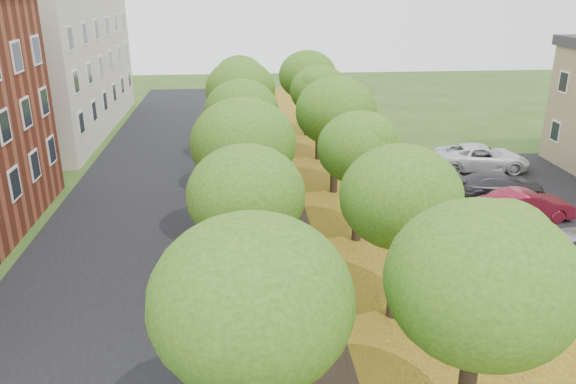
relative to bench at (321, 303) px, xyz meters
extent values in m
cube|color=black|center=(-7.70, 8.82, -0.49)|extent=(8.00, 70.00, 0.01)
cube|color=black|center=(-0.20, 8.82, -0.49)|extent=(3.20, 70.00, 0.01)
cube|color=#A4901E|center=(4.80, 8.82, -0.49)|extent=(7.50, 70.00, 0.01)
cube|color=black|center=(13.30, 9.82, -0.49)|extent=(9.00, 16.00, 0.01)
ellipsoid|color=#2C5812|center=(-2.40, -6.18, 3.93)|extent=(3.92, 3.92, 3.33)
cylinder|color=black|center=(-2.40, -0.18, 1.08)|extent=(0.40, 0.40, 3.14)
ellipsoid|color=#2C5812|center=(-2.40, -0.18, 3.93)|extent=(3.92, 3.92, 3.33)
cylinder|color=black|center=(-2.40, 5.82, 1.08)|extent=(0.40, 0.40, 3.14)
ellipsoid|color=#2C5812|center=(-2.40, 5.82, 3.93)|extent=(3.92, 3.92, 3.33)
cylinder|color=black|center=(-2.40, 11.82, 1.08)|extent=(0.40, 0.40, 3.14)
ellipsoid|color=#2C5812|center=(-2.40, 11.82, 3.93)|extent=(3.92, 3.92, 3.33)
cylinder|color=black|center=(-2.40, 17.82, 1.08)|extent=(0.40, 0.40, 3.14)
ellipsoid|color=#2C5812|center=(-2.40, 17.82, 3.93)|extent=(3.92, 3.92, 3.33)
cylinder|color=black|center=(-2.40, 23.82, 1.08)|extent=(0.40, 0.40, 3.14)
ellipsoid|color=#2C5812|center=(-2.40, 23.82, 3.93)|extent=(3.92, 3.92, 3.33)
ellipsoid|color=#2C5812|center=(2.40, -6.18, 3.93)|extent=(3.92, 3.92, 3.33)
cylinder|color=black|center=(2.40, -0.18, 1.08)|extent=(0.40, 0.40, 3.14)
ellipsoid|color=#2C5812|center=(2.40, -0.18, 3.93)|extent=(3.92, 3.92, 3.33)
cylinder|color=black|center=(2.40, 5.82, 1.08)|extent=(0.40, 0.40, 3.14)
ellipsoid|color=#2C5812|center=(2.40, 5.82, 3.93)|extent=(3.92, 3.92, 3.33)
cylinder|color=black|center=(2.40, 11.82, 1.08)|extent=(0.40, 0.40, 3.14)
ellipsoid|color=#2C5812|center=(2.40, 11.82, 3.93)|extent=(3.92, 3.92, 3.33)
cylinder|color=black|center=(2.40, 17.82, 1.08)|extent=(0.40, 0.40, 3.14)
ellipsoid|color=#2C5812|center=(2.40, 17.82, 3.93)|extent=(3.92, 3.92, 3.33)
cylinder|color=black|center=(2.40, 23.82, 1.08)|extent=(0.40, 0.40, 3.14)
ellipsoid|color=#2C5812|center=(2.40, 23.82, 3.93)|extent=(3.92, 3.92, 3.33)
cube|color=beige|center=(-17.20, 26.82, 4.51)|extent=(10.00, 20.00, 10.00)
cube|color=#2D382E|center=(0.07, 0.00, 0.01)|extent=(0.63, 2.02, 0.04)
cube|color=#2D382E|center=(-0.22, 0.01, 0.31)|extent=(0.16, 1.99, 0.29)
cube|color=silver|center=(0.01, -0.91, -0.24)|extent=(0.56, 0.10, 0.50)
cube|color=silver|center=(0.12, 0.90, -0.24)|extent=(0.56, 0.10, 0.50)
cube|color=silver|center=(0.01, -0.91, 0.21)|extent=(0.50, 0.10, 0.04)
cube|color=silver|center=(0.12, 0.90, 0.21)|extent=(0.50, 0.10, 0.04)
imported|color=maroon|center=(10.80, 7.30, 0.23)|extent=(4.42, 1.76, 1.43)
imported|color=#313136|center=(10.80, 10.12, 0.18)|extent=(4.75, 2.19, 1.35)
imported|color=silver|center=(11.81, 14.81, 0.28)|extent=(5.73, 3.06, 1.53)
camera|label=1|loc=(-2.53, -16.09, 10.07)|focal=35.00mm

